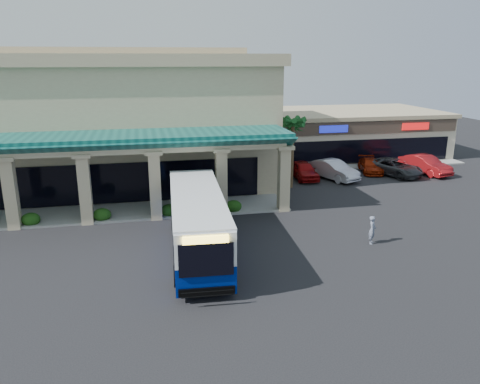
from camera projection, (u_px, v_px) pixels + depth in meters
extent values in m
plane|color=black|center=(212.00, 244.00, 27.68)|extent=(110.00, 110.00, 0.00)
imported|color=slate|center=(372.00, 230.00, 27.53)|extent=(0.68, 0.74, 1.70)
imported|color=maroon|center=(303.00, 170.00, 42.39)|extent=(1.91, 4.66, 1.58)
imported|color=silver|center=(333.00, 170.00, 42.26)|extent=(3.69, 5.52, 1.72)
imported|color=maroon|center=(370.00, 166.00, 44.80)|extent=(2.92, 4.78, 1.30)
imported|color=#323337|center=(394.00, 167.00, 43.66)|extent=(4.56, 6.15, 1.55)
imported|color=maroon|center=(425.00, 165.00, 44.24)|extent=(3.06, 5.57, 1.74)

